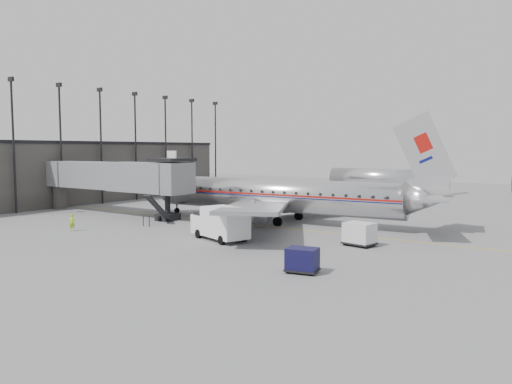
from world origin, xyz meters
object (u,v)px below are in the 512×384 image
baggage_cart_navy (302,260)px  ramp_worker (72,222)px  airliner (279,196)px  service_van (220,222)px  baggage_cart_white (359,234)px

baggage_cart_navy → ramp_worker: (-24.22, 1.61, -0.01)m
airliner → service_van: bearing=-87.2°
baggage_cart_navy → baggage_cart_white: bearing=81.2°
service_van → airliner: bearing=116.1°
airliner → service_van: size_ratio=5.46×
baggage_cart_navy → baggage_cart_white: (-0.41, 9.61, 0.15)m
airliner → baggage_cart_white: size_ratio=13.26×
baggage_cart_navy → ramp_worker: size_ratio=1.37×
service_van → baggage_cart_navy: (10.65, -5.63, -0.62)m
service_van → baggage_cart_navy: size_ratio=2.87×
baggage_cart_navy → ramp_worker: 24.27m
airliner → baggage_cart_white: airliner is taller
ramp_worker → baggage_cart_navy: bearing=-30.2°
baggage_cart_white → ramp_worker: bearing=-150.8°
airliner → service_van: 11.16m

